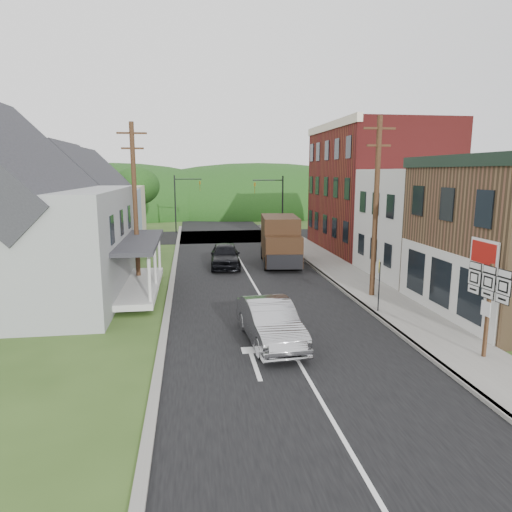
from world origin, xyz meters
name	(u,v)px	position (x,y,z in m)	size (l,w,h in m)	color
ground	(277,325)	(0.00, 0.00, 0.00)	(120.00, 120.00, 0.00)	#2D4719
road	(247,273)	(0.00, 10.00, 0.00)	(9.00, 90.00, 0.02)	black
cross_road	(226,236)	(0.00, 27.00, 0.00)	(60.00, 9.00, 0.02)	black
sidewalk_right	(347,276)	(5.90, 8.00, 0.07)	(2.80, 55.00, 0.15)	slate
curb_right	(326,277)	(4.55, 8.00, 0.07)	(0.20, 55.00, 0.15)	slate
curb_left	(172,283)	(-4.65, 8.00, 0.06)	(0.30, 55.00, 0.12)	slate
storefront_white	(438,224)	(11.30, 7.50, 3.25)	(8.00, 7.00, 6.50)	silver
storefront_red	(376,189)	(11.30, 17.00, 5.00)	(8.00, 12.00, 10.00)	maroon
house_gray	(17,215)	(-12.00, 6.00, 4.23)	(10.20, 12.24, 8.35)	gray
house_blue	(87,209)	(-11.00, 17.00, 3.69)	(7.14, 8.16, 7.28)	#8FA7C3
house_cream	(102,201)	(-11.50, 26.00, 3.69)	(7.14, 8.16, 7.28)	beige
utility_pole_right	(376,207)	(5.60, 3.50, 4.66)	(1.60, 0.26, 9.00)	#472D19
utility_pole_left	(135,203)	(-6.50, 8.00, 4.66)	(1.60, 0.26, 9.00)	#472D19
traffic_signal_right	(275,200)	(4.30, 23.50, 3.76)	(2.87, 0.20, 6.00)	black
traffic_signal_left	(182,197)	(-4.30, 30.50, 3.76)	(2.87, 0.20, 6.00)	black
tree_left_d	(137,186)	(-9.00, 32.00, 4.88)	(4.80, 4.80, 6.94)	#382616
forested_ridge	(212,212)	(0.00, 55.00, 0.00)	(90.00, 30.00, 16.00)	#153710
silver_sedan	(270,323)	(-0.64, -1.93, 0.80)	(1.69, 4.85, 1.60)	#A0A0A4
dark_sedan	(225,255)	(-1.24, 12.10, 0.81)	(1.92, 4.77, 1.63)	black
delivery_van	(280,241)	(2.62, 12.50, 1.68)	(2.98, 6.13, 3.31)	black
route_sign_cluster	(488,297)	(6.24, -4.61, 2.24)	(0.28, 1.83, 3.22)	#472D19
warning_sign	(379,278)	(4.78, 0.83, 1.69)	(0.28, 0.61, 2.41)	black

